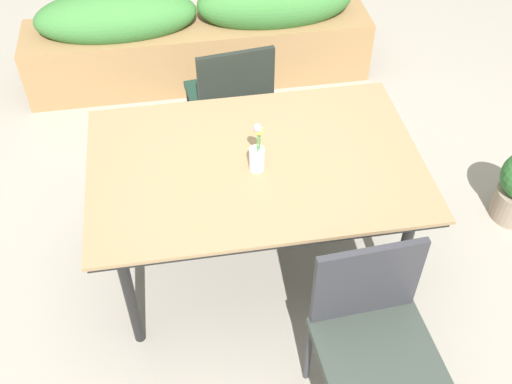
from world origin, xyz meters
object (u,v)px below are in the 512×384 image
object	(u,v)px
dining_table	(256,171)
chair_far_side	(231,97)
chair_near_right	(374,334)
planter_box	(200,34)
flower_vase	(258,152)

from	to	relation	value
dining_table	chair_far_side	size ratio (longest dim) A/B	1.75
dining_table	chair_near_right	size ratio (longest dim) A/B	1.77
planter_box	dining_table	bearing A→B (deg)	-86.68
dining_table	flower_vase	size ratio (longest dim) A/B	5.70
chair_far_side	chair_near_right	world-z (taller)	chair_far_side
chair_far_side	planter_box	world-z (taller)	chair_far_side
chair_near_right	flower_vase	size ratio (longest dim) A/B	3.23
dining_table	chair_near_right	world-z (taller)	chair_near_right
flower_vase	planter_box	distance (m)	1.92
chair_near_right	chair_far_side	bearing A→B (deg)	-81.51
planter_box	flower_vase	bearing A→B (deg)	-86.76
chair_far_side	flower_vase	size ratio (longest dim) A/B	3.26
chair_near_right	planter_box	bearing A→B (deg)	-83.76
chair_far_side	flower_vase	world-z (taller)	flower_vase
chair_far_side	planter_box	bearing A→B (deg)	88.64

